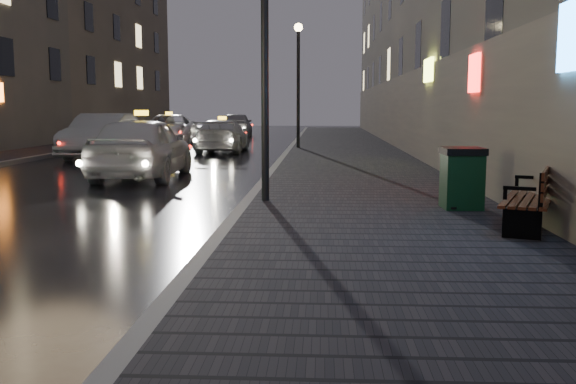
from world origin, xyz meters
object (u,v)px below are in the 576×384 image
at_px(taxi_near, 142,147).
at_px(taxi_far, 169,129).
at_px(bench, 533,198).
at_px(lamp_near, 265,18).
at_px(taxi_mid, 223,136).
at_px(lamp_far, 298,70).
at_px(car_far, 237,125).
at_px(car_left_mid, 103,136).
at_px(trash_bin, 462,178).

xyz_separation_m(taxi_near, taxi_far, (-3.19, 16.27, -0.08)).
height_order(taxi_near, taxi_far, taxi_near).
bearing_deg(bench, taxi_far, 136.82).
xyz_separation_m(lamp_near, taxi_mid, (-3.16, 15.07, -2.80)).
xyz_separation_m(lamp_far, bench, (4.07, -18.68, -2.88)).
distance_m(lamp_far, car_far, 14.11).
xyz_separation_m(car_left_mid, car_far, (2.68, 17.47, -0.05)).
bearing_deg(car_left_mid, car_far, 81.38).
bearing_deg(lamp_near, taxi_near, 127.37).
distance_m(taxi_mid, taxi_far, 7.10).
bearing_deg(lamp_near, taxi_mid, 101.86).
bearing_deg(taxi_near, lamp_far, -109.91).
bearing_deg(lamp_near, bench, -33.44).
height_order(bench, taxi_near, taxi_near).
bearing_deg(taxi_mid, taxi_near, 86.44).
bearing_deg(taxi_mid, bench, 111.59).
relative_size(trash_bin, taxi_mid, 0.22).
height_order(trash_bin, taxi_mid, taxi_mid).
height_order(trash_bin, car_left_mid, car_left_mid).
distance_m(taxi_near, car_left_mid, 7.61).
height_order(bench, car_left_mid, car_left_mid).
bearing_deg(car_far, bench, 101.47).
relative_size(trash_bin, taxi_near, 0.21).
bearing_deg(bench, lamp_near, 168.66).
height_order(lamp_near, taxi_near, lamp_near).
bearing_deg(bench, lamp_far, 124.37).
distance_m(lamp_far, taxi_mid, 4.33).
relative_size(bench, taxi_near, 0.38).
distance_m(taxi_near, taxi_mid, 10.24).
distance_m(bench, taxi_near, 10.82).
xyz_separation_m(trash_bin, car_left_mid, (-10.59, 12.39, 0.14)).
bearing_deg(bench, taxi_mid, 134.25).
bearing_deg(car_far, taxi_far, 69.46).
xyz_separation_m(car_left_mid, taxi_mid, (3.96, 3.43, -0.15)).
height_order(taxi_mid, car_far, car_far).
distance_m(lamp_near, car_left_mid, 13.90).
relative_size(bench, trash_bin, 1.79).
distance_m(bench, car_left_mid, 18.17).
distance_m(bench, taxi_far, 26.20).
xyz_separation_m(taxi_near, car_left_mid, (-3.42, 6.79, -0.01)).
xyz_separation_m(trash_bin, taxi_far, (-10.36, 21.87, 0.07)).
bearing_deg(trash_bin, car_far, 102.97).
height_order(bench, taxi_mid, taxi_mid).
bearing_deg(lamp_far, car_far, 108.72).
xyz_separation_m(car_left_mid, taxi_far, (0.23, 9.48, -0.07)).
relative_size(taxi_mid, taxi_far, 0.87).
bearing_deg(trash_bin, lamp_far, 99.83).
bearing_deg(taxi_near, car_far, -89.81).
relative_size(lamp_far, car_left_mid, 1.05).
relative_size(lamp_far, trash_bin, 5.02).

